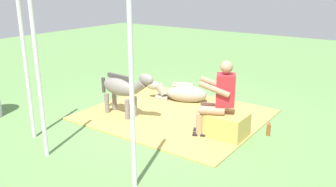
{
  "coord_description": "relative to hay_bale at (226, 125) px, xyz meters",
  "views": [
    {
      "loc": [
        -3.57,
        5.13,
        2.47
      ],
      "look_at": [
        -0.06,
        0.13,
        0.55
      ],
      "focal_mm": 38.03,
      "sensor_mm": 36.0,
      "label": 1
    }
  ],
  "objects": [
    {
      "name": "tent_pole_mid",
      "position": [
        1.89,
        2.14,
        1.0
      ],
      "size": [
        0.06,
        0.06,
        2.42
      ],
      "primitive_type": "cylinder",
      "color": "silver",
      "rests_on": "ground"
    },
    {
      "name": "hay_bale",
      "position": [
        0.0,
        0.0,
        0.0
      ],
      "size": [
        0.64,
        0.53,
        0.41
      ],
      "primitive_type": "cube",
      "color": "tan",
      "rests_on": "ground"
    },
    {
      "name": "ground_plane",
      "position": [
        1.23,
        -0.11,
        -0.2
      ],
      "size": [
        24.0,
        24.0,
        0.0
      ],
      "primitive_type": "plane",
      "color": "#608C4C"
    },
    {
      "name": "tent_pole_right",
      "position": [
        2.61,
        1.85,
        1.0
      ],
      "size": [
        0.06,
        0.06,
        2.42
      ],
      "primitive_type": "cylinder",
      "color": "silver",
      "rests_on": "ground"
    },
    {
      "name": "soda_bottle",
      "position": [
        -0.56,
        -0.45,
        -0.08
      ],
      "size": [
        0.07,
        0.07,
        0.25
      ],
      "color": "brown",
      "rests_on": "ground"
    },
    {
      "name": "hay_patch",
      "position": [
        1.26,
        -0.34,
        -0.19
      ],
      "size": [
        3.23,
        2.81,
        0.02
      ],
      "primitive_type": "cube",
      "color": "tan",
      "rests_on": "ground"
    },
    {
      "name": "tent_pole_left",
      "position": [
        0.27,
        2.04,
        1.0
      ],
      "size": [
        0.06,
        0.06,
        2.42
      ],
      "primitive_type": "cylinder",
      "color": "silver",
      "rests_on": "ground"
    },
    {
      "name": "person_seated",
      "position": [
        0.15,
        0.05,
        0.49
      ],
      "size": [
        0.72,
        0.59,
        1.29
      ],
      "color": "tan",
      "rests_on": "ground"
    },
    {
      "name": "pony_lying",
      "position": [
        1.6,
        -1.11,
        -0.01
      ],
      "size": [
        1.34,
        0.74,
        0.42
      ],
      "color": "gray",
      "rests_on": "ground"
    },
    {
      "name": "pony_standing",
      "position": [
        2.02,
        0.28,
        0.37
      ],
      "size": [
        1.35,
        0.38,
        0.94
      ],
      "color": "slate",
      "rests_on": "ground"
    }
  ]
}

